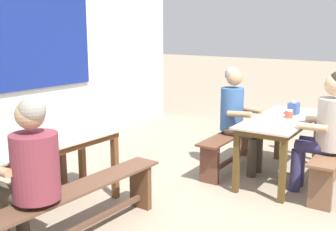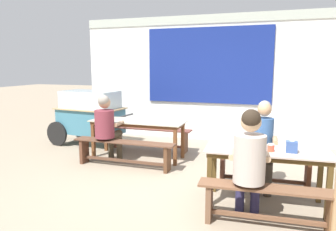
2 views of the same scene
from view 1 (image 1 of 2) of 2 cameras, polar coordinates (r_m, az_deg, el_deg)
ground_plane at (r=4.14m, az=4.09°, el=-12.71°), size 40.00×40.00×0.00m
backdrop_wall at (r=5.91m, az=-21.32°, el=9.39°), size 6.62×0.23×2.93m
dining_table_far at (r=3.82m, az=-19.04°, el=-5.02°), size 1.84×0.63×0.73m
dining_table_near at (r=4.87m, az=15.66°, el=-1.27°), size 1.57×0.71×0.73m
bench_far_front at (r=3.48m, az=-12.69°, el=-12.36°), size 1.86×0.29×0.47m
bench_near_back at (r=5.16m, az=8.95°, el=-4.15°), size 1.46×0.35×0.47m
bench_near_front at (r=4.82m, az=22.41°, el=-6.03°), size 1.53×0.35×0.47m
person_right_near_table at (r=5.00m, az=9.76°, el=0.27°), size 0.40×0.53×1.29m
person_near_front at (r=4.52m, az=21.62°, el=-1.15°), size 0.48×0.57×1.32m
person_left_back_turned at (r=3.17m, az=-18.87°, el=-6.92°), size 0.46×0.59×1.27m
tissue_box at (r=5.09m, az=17.26°, el=0.98°), size 0.13×0.11×0.16m
condiment_jar at (r=4.86m, az=16.67°, el=0.22°), size 0.09×0.09×0.10m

